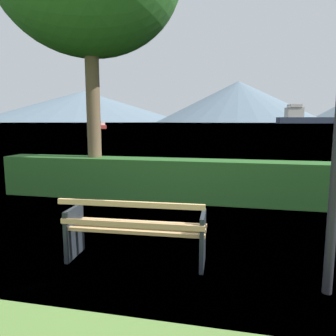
# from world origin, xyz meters

# --- Properties ---
(ground_plane) EXTENTS (1400.00, 1400.00, 0.00)m
(ground_plane) POSITION_xyz_m (0.00, 0.00, 0.00)
(ground_plane) COLOR #567A38
(water_surface) EXTENTS (620.00, 620.00, 0.00)m
(water_surface) POSITION_xyz_m (0.00, 308.80, 0.00)
(water_surface) COLOR slate
(water_surface) RESTS_ON ground_plane
(park_bench) EXTENTS (1.82, 0.65, 0.87)m
(park_bench) POSITION_xyz_m (0.00, -0.06, 0.43)
(park_bench) COLOR tan
(park_bench) RESTS_ON ground_plane
(hedge_row) EXTENTS (8.66, 0.67, 0.95)m
(hedge_row) POSITION_xyz_m (0.00, 3.27, 0.47)
(hedge_row) COLOR #285B23
(hedge_row) RESTS_ON ground_plane
(cargo_ship_large) EXTENTS (74.42, 26.20, 15.73)m
(cargo_ship_large) POSITION_xyz_m (64.24, 288.37, 4.40)
(cargo_ship_large) COLOR #2D384C
(cargo_ship_large) RESTS_ON water_surface
(tender_far) EXTENTS (3.17, 4.32, 1.72)m
(tender_far) POSITION_xyz_m (-30.97, 69.83, 0.61)
(tender_far) COLOR #B2332D
(tender_far) RESTS_ON water_surface
(distant_hills) EXTENTS (929.82, 414.47, 89.81)m
(distant_hills) POSITION_xyz_m (-36.29, 573.51, 36.48)
(distant_hills) COLOR slate
(distant_hills) RESTS_ON ground_plane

